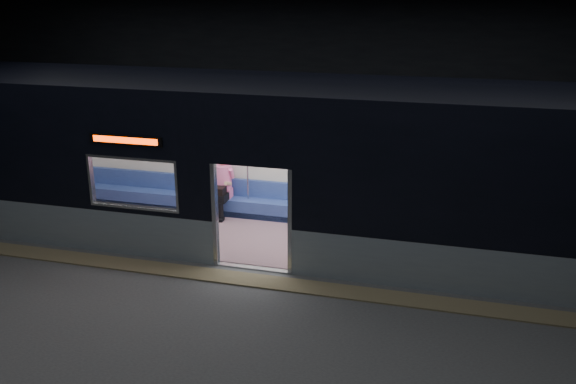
% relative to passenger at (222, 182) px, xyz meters
% --- Properties ---
extents(station_floor, '(24.00, 14.00, 0.01)m').
position_rel_passenger_xyz_m(station_floor, '(1.56, -3.55, -0.84)').
color(station_floor, '#47494C').
rests_on(station_floor, ground).
extents(station_envelope, '(24.00, 14.00, 5.00)m').
position_rel_passenger_xyz_m(station_envelope, '(1.56, -3.55, 2.83)').
color(station_envelope, black).
rests_on(station_envelope, station_floor).
extents(tactile_strip, '(22.80, 0.50, 0.03)m').
position_rel_passenger_xyz_m(tactile_strip, '(1.56, -3.00, -0.82)').
color(tactile_strip, '#8C7F59').
rests_on(tactile_strip, station_floor).
extents(metro_car, '(18.00, 3.04, 3.35)m').
position_rel_passenger_xyz_m(metro_car, '(1.56, -1.00, 1.01)').
color(metro_car, '#8D9DA8').
rests_on(metro_car, station_floor).
extents(passenger, '(0.45, 0.76, 1.46)m').
position_rel_passenger_xyz_m(passenger, '(0.00, 0.00, 0.00)').
color(passenger, black).
rests_on(passenger, metro_car).
extents(handbag, '(0.42, 0.39, 0.17)m').
position_rel_passenger_xyz_m(handbag, '(-0.00, -0.25, -0.13)').
color(handbag, black).
rests_on(handbag, passenger).
extents(transit_map, '(1.03, 0.03, 0.67)m').
position_rel_passenger_xyz_m(transit_map, '(3.47, 0.31, 0.65)').
color(transit_map, white).
rests_on(transit_map, metro_car).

